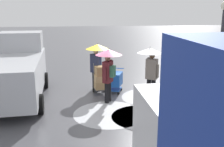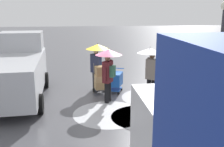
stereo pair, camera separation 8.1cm
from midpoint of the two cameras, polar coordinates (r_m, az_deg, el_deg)
The scene contains 12 objects.
ground_plane at distance 11.34m, azimuth -0.51°, elevation -4.65°, with size 90.00×90.00×0.00m, color #4C4C51.
slush_patch_near_cluster at distance 9.17m, azimuth 7.02°, elevation -9.39°, with size 2.22×2.22×0.01m, color #ADAFB5.
slush_patch_under_van at distance 11.12m, azimuth 8.89°, elevation -5.19°, with size 2.53×2.53×0.01m, color #999BA0.
slush_patch_mid_street at distance 10.80m, azimuth 10.84°, elevation -5.87°, with size 1.69×1.69×0.01m, color #999BA0.
slush_patch_far_side at distance 9.37m, azimuth -0.47°, elevation -8.75°, with size 2.55×2.55×0.01m, color #ADAFB5.
cargo_van_parked_right at distance 11.29m, azimuth -19.76°, elevation 0.65°, with size 2.39×5.43×2.60m.
shopping_cart_vendor at distance 11.54m, azimuth 0.98°, elevation -1.38°, with size 0.81×0.96×1.02m.
hand_dolly_boxes at distance 11.32m, azimuth -2.41°, elevation -1.20°, with size 0.59×0.76×1.32m.
pedestrian_pink_side at distance 10.67m, azimuth 8.71°, elevation 2.73°, with size 1.04×1.04×2.15m.
pedestrian_black_side at distance 10.11m, azimuth -0.56°, elevation 2.25°, with size 1.04×1.04×2.15m.
pedestrian_white_side at distance 11.65m, azimuth -3.12°, elevation 3.89°, with size 1.04×1.04×2.15m.
street_lamp at distance 9.54m, azimuth 22.95°, elevation 5.33°, with size 0.28×0.28×3.86m.
Camera 2 is at (1.26, 10.67, 3.63)m, focal length 41.82 mm.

